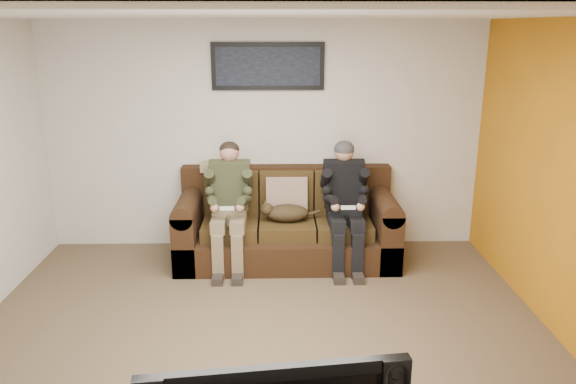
{
  "coord_description": "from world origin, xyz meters",
  "views": [
    {
      "loc": [
        0.13,
        -4.12,
        2.52
      ],
      "look_at": [
        0.25,
        1.2,
        0.95
      ],
      "focal_mm": 35.0,
      "sensor_mm": 36.0,
      "label": 1
    }
  ],
  "objects_px": {
    "person_left": "(229,198)",
    "person_right": "(345,197)",
    "sofa": "(287,225)",
    "cat": "(285,213)",
    "framed_poster": "(268,66)"
  },
  "relations": [
    {
      "from": "sofa",
      "to": "cat",
      "type": "relative_size",
      "value": 3.64
    },
    {
      "from": "sofa",
      "to": "person_right",
      "type": "distance_m",
      "value": 0.76
    },
    {
      "from": "cat",
      "to": "person_right",
      "type": "bearing_deg",
      "value": -2.53
    },
    {
      "from": "person_right",
      "to": "framed_poster",
      "type": "relative_size",
      "value": 1.08
    },
    {
      "from": "sofa",
      "to": "cat",
      "type": "bearing_deg",
      "value": -95.79
    },
    {
      "from": "sofa",
      "to": "cat",
      "type": "xyz_separation_m",
      "value": [
        -0.02,
        -0.17,
        0.21
      ]
    },
    {
      "from": "person_left",
      "to": "framed_poster",
      "type": "height_order",
      "value": "framed_poster"
    },
    {
      "from": "cat",
      "to": "framed_poster",
      "type": "height_order",
      "value": "framed_poster"
    },
    {
      "from": "person_left",
      "to": "sofa",
      "type": "bearing_deg",
      "value": 18.04
    },
    {
      "from": "person_right",
      "to": "cat",
      "type": "bearing_deg",
      "value": 177.47
    },
    {
      "from": "person_right",
      "to": "cat",
      "type": "relative_size",
      "value": 2.04
    },
    {
      "from": "person_left",
      "to": "cat",
      "type": "distance_m",
      "value": 0.63
    },
    {
      "from": "sofa",
      "to": "person_right",
      "type": "xyz_separation_m",
      "value": [
        0.62,
        -0.2,
        0.39
      ]
    },
    {
      "from": "sofa",
      "to": "cat",
      "type": "distance_m",
      "value": 0.27
    },
    {
      "from": "person_left",
      "to": "person_right",
      "type": "relative_size",
      "value": 0.99
    }
  ]
}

